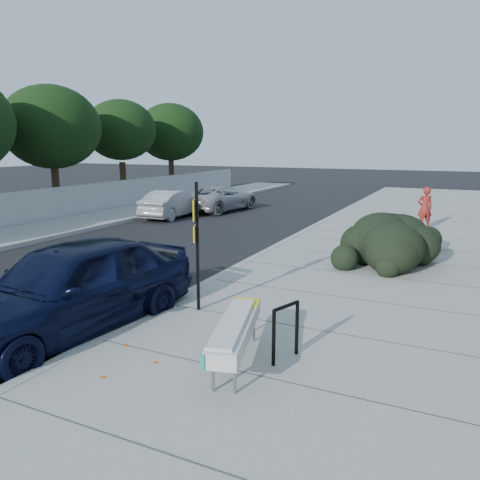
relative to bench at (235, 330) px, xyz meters
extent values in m
plane|color=black|center=(-2.50, 1.79, -0.68)|extent=(120.00, 120.00, 0.00)
cube|color=gray|center=(3.10, 6.79, -0.61)|extent=(11.20, 50.00, 0.15)
cube|color=gray|center=(-12.00, 6.79, -0.61)|extent=(3.00, 50.00, 0.15)
cube|color=#9E9E99|center=(-2.50, 6.79, -0.60)|extent=(0.22, 50.00, 0.17)
cube|color=#9E9E99|center=(-10.50, 6.79, -0.60)|extent=(0.22, 50.00, 0.17)
cube|color=#9E9E99|center=(-13.70, 6.79, 0.07)|extent=(0.30, 40.00, 1.50)
cylinder|color=#332114|center=(-15.00, 10.79, 0.52)|extent=(0.36, 0.36, 2.40)
ellipsoid|color=black|center=(-15.00, 10.79, 3.52)|extent=(4.60, 4.60, 3.91)
cylinder|color=#332114|center=(-15.00, 15.79, 0.52)|extent=(0.36, 0.36, 2.40)
ellipsoid|color=black|center=(-15.00, 15.79, 3.52)|extent=(4.00, 4.00, 3.40)
cylinder|color=#332114|center=(-15.00, 20.79, 0.52)|extent=(0.36, 0.36, 2.40)
ellipsoid|color=black|center=(-15.00, 20.79, 3.52)|extent=(4.40, 4.40, 3.74)
cylinder|color=gray|center=(0.09, -0.86, -0.32)|extent=(0.05, 0.05, 0.42)
cylinder|color=gray|center=(0.37, -0.78, -0.32)|extent=(0.05, 0.05, 0.42)
cylinder|color=gray|center=(-0.37, 0.78, -0.32)|extent=(0.05, 0.05, 0.42)
cylinder|color=gray|center=(-0.08, 0.86, -0.32)|extent=(0.05, 0.05, 0.42)
cylinder|color=gray|center=(-0.14, -0.04, -0.14)|extent=(0.49, 1.65, 0.04)
cylinder|color=gray|center=(0.15, 0.04, -0.14)|extent=(0.49, 1.65, 0.04)
cube|color=#B2B2B2|center=(0.00, 0.00, 0.01)|extent=(1.03, 2.27, 0.23)
cube|color=yellow|center=(-0.23, 0.85, 0.13)|extent=(0.56, 0.55, 0.02)
cube|color=teal|center=(0.07, -1.03, 0.01)|extent=(0.12, 0.26, 0.21)
cylinder|color=black|center=(0.54, 0.19, -0.11)|extent=(0.06, 0.06, 0.86)
cylinder|color=black|center=(0.72, 0.71, -0.11)|extent=(0.06, 0.06, 0.86)
cylinder|color=black|center=(0.63, 0.45, 0.32)|extent=(0.24, 0.54, 0.06)
cube|color=black|center=(-1.70, 1.79, 0.74)|extent=(0.08, 0.08, 2.54)
cube|color=yellow|center=(-1.74, 1.77, 1.47)|extent=(0.14, 0.28, 0.41)
cube|color=yellow|center=(-1.74, 1.77, 1.01)|extent=(0.13, 0.26, 0.31)
ellipsoid|color=black|center=(1.12, 7.92, 0.24)|extent=(3.22, 4.57, 1.55)
imported|color=black|center=(-3.39, 0.15, 0.18)|extent=(2.60, 5.25, 1.72)
imported|color=#A4A4A9|center=(-9.45, 12.58, -0.03)|extent=(1.53, 4.00, 1.30)
imported|color=#A2A4A7|center=(-8.50, 15.60, -0.03)|extent=(2.74, 4.92, 1.30)
imported|color=maroon|center=(1.58, 13.55, 0.28)|extent=(0.71, 0.63, 1.63)
camera|label=1|loc=(2.88, -5.85, 2.69)|focal=35.00mm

